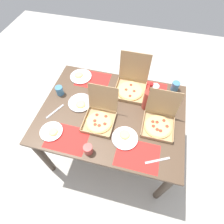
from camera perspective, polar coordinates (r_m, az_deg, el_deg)
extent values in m
plane|color=beige|center=(2.40, 0.00, -10.76)|extent=(6.00, 6.00, 0.00)
cylinder|color=#3F3328|center=(2.07, -20.97, -13.13)|extent=(0.07, 0.07, 0.75)
cylinder|color=#3F3328|center=(1.92, 16.20, -22.17)|extent=(0.07, 0.07, 0.75)
cylinder|color=#3F3328|center=(2.46, -11.68, 6.03)|extent=(0.07, 0.07, 0.75)
cylinder|color=#3F3328|center=(2.33, 18.03, 0.13)|extent=(0.07, 0.07, 0.75)
cube|color=brown|center=(1.73, 0.00, -0.29)|extent=(1.38, 1.04, 0.03)
cube|color=red|center=(1.62, -14.10, -8.16)|extent=(0.36, 0.26, 0.00)
cube|color=red|center=(1.53, 8.10, -13.46)|extent=(0.36, 0.26, 0.00)
cube|color=red|center=(2.01, -6.06, 10.19)|extent=(0.36, 0.26, 0.00)
cube|color=red|center=(1.94, 11.74, 6.86)|extent=(0.36, 0.26, 0.00)
cube|color=tan|center=(1.66, -4.18, -3.38)|extent=(0.28, 0.28, 0.01)
cube|color=tan|center=(1.67, -8.63, -2.06)|extent=(0.01, 0.28, 0.03)
cube|color=tan|center=(1.62, 0.35, -4.05)|extent=(0.01, 0.28, 0.03)
cube|color=tan|center=(1.58, -5.63, -7.06)|extent=(0.28, 0.01, 0.03)
cube|color=tan|center=(1.71, -2.93, 0.65)|extent=(0.28, 0.01, 0.03)
cylinder|color=#E0B76B|center=(1.65, -4.20, -3.22)|extent=(0.24, 0.24, 0.01)
cylinder|color=#EFD67F|center=(1.64, -4.22, -3.07)|extent=(0.22, 0.22, 0.00)
cylinder|color=red|center=(1.62, -2.27, -3.81)|extent=(0.03, 0.03, 0.00)
cylinder|color=red|center=(1.67, -1.96, -1.36)|extent=(0.03, 0.03, 0.00)
cylinder|color=red|center=(1.68, -4.84, -0.90)|extent=(0.03, 0.03, 0.00)
cylinder|color=red|center=(1.65, -5.49, -2.80)|extent=(0.03, 0.03, 0.00)
cylinder|color=red|center=(1.62, -5.41, -3.99)|extent=(0.03, 0.03, 0.00)
cylinder|color=red|center=(1.62, -4.12, -4.31)|extent=(0.03, 0.03, 0.00)
cube|color=tan|center=(1.61, -2.91, 4.50)|extent=(0.28, 0.05, 0.27)
cube|color=tan|center=(1.68, 14.31, -4.63)|extent=(0.28, 0.28, 0.01)
cube|color=tan|center=(1.65, 9.78, -3.38)|extent=(0.01, 0.28, 0.03)
cube|color=tan|center=(1.69, 19.02, -5.20)|extent=(0.01, 0.28, 0.03)
cube|color=tan|center=(1.59, 13.94, -8.45)|extent=(0.28, 0.01, 0.03)
cube|color=tan|center=(1.74, 14.89, -0.53)|extent=(0.28, 0.01, 0.03)
cylinder|color=#E0B76B|center=(1.67, 14.37, -4.47)|extent=(0.25, 0.25, 0.01)
cylinder|color=#EFD67F|center=(1.67, 14.43, -4.33)|extent=(0.22, 0.22, 0.00)
cylinder|color=red|center=(1.68, 17.14, -4.39)|extent=(0.03, 0.03, 0.00)
cylinder|color=red|center=(1.71, 16.22, -2.61)|extent=(0.03, 0.03, 0.00)
cylinder|color=red|center=(1.68, 14.16, -3.15)|extent=(0.03, 0.03, 0.00)
cylinder|color=red|center=(1.68, 12.87, -3.00)|extent=(0.03, 0.03, 0.00)
cylinder|color=red|center=(1.65, 13.05, -4.41)|extent=(0.03, 0.03, 0.00)
cylinder|color=red|center=(1.64, 14.21, -5.42)|extent=(0.03, 0.03, 0.00)
cylinder|color=red|center=(1.64, 15.23, -5.79)|extent=(0.03, 0.03, 0.00)
cube|color=tan|center=(1.63, 16.08, 2.97)|extent=(0.28, 0.03, 0.28)
cube|color=tan|center=(1.89, 5.72, 6.61)|extent=(0.31, 0.31, 0.01)
cube|color=tan|center=(1.90, 1.25, 7.85)|extent=(0.01, 0.31, 0.03)
cube|color=tan|center=(1.87, 10.32, 6.06)|extent=(0.01, 0.31, 0.03)
cube|color=tan|center=(1.78, 4.84, 3.49)|extent=(0.31, 0.01, 0.03)
cube|color=tan|center=(1.98, 6.60, 10.11)|extent=(0.31, 0.01, 0.03)
cylinder|color=#E0B76B|center=(1.89, 5.74, 6.80)|extent=(0.27, 0.27, 0.01)
cylinder|color=#EFD67F|center=(1.88, 5.76, 6.96)|extent=(0.24, 0.24, 0.00)
cylinder|color=red|center=(1.87, 7.07, 6.64)|extent=(0.03, 0.03, 0.00)
cylinder|color=red|center=(1.93, 6.09, 8.60)|extent=(0.03, 0.03, 0.00)
cylinder|color=red|center=(1.88, 4.50, 7.14)|extent=(0.03, 0.03, 0.00)
cylinder|color=red|center=(1.82, 5.76, 5.12)|extent=(0.03, 0.03, 0.00)
cube|color=tan|center=(1.89, 7.23, 14.21)|extent=(0.31, 0.05, 0.31)
cylinder|color=white|center=(2.06, -9.87, 11.00)|extent=(0.23, 0.23, 0.01)
cylinder|color=white|center=(2.05, -9.90, 11.16)|extent=(0.24, 0.24, 0.01)
cylinder|color=#E0B76B|center=(2.06, -10.59, 11.54)|extent=(0.10, 0.10, 0.01)
cylinder|color=#EFD67F|center=(2.06, -10.62, 11.66)|extent=(0.08, 0.08, 0.00)
cylinder|color=white|center=(1.69, -18.72, -5.94)|extent=(0.19, 0.19, 0.01)
cylinder|color=white|center=(1.68, -18.79, -5.80)|extent=(0.20, 0.20, 0.01)
cylinder|color=#E0B76B|center=(1.67, -18.24, -6.06)|extent=(0.08, 0.08, 0.01)
cylinder|color=#EFD67F|center=(1.66, -18.29, -5.96)|extent=(0.07, 0.07, 0.00)
cylinder|color=white|center=(1.81, -10.09, 2.87)|extent=(0.23, 0.23, 0.01)
cylinder|color=white|center=(1.80, -10.12, 3.03)|extent=(0.24, 0.24, 0.01)
cylinder|color=#E0B76B|center=(1.78, -9.90, 2.51)|extent=(0.10, 0.10, 0.01)
cylinder|color=#EFD67F|center=(1.77, -9.93, 2.62)|extent=(0.08, 0.08, 0.00)
cylinder|color=white|center=(1.57, 4.10, -8.36)|extent=(0.22, 0.22, 0.01)
cylinder|color=white|center=(1.57, 4.12, -8.23)|extent=(0.23, 0.23, 0.01)
cylinder|color=#E0B76B|center=(1.57, 4.05, -7.23)|extent=(0.09, 0.09, 0.01)
cylinder|color=#EFD67F|center=(1.57, 4.06, -7.12)|extent=(0.08, 0.08, 0.00)
cylinder|color=#B2382D|center=(1.70, 11.29, 3.78)|extent=(0.09, 0.09, 0.22)
cone|color=#B2382D|center=(1.61, 12.02, 6.64)|extent=(0.09, 0.09, 0.04)
cylinder|color=#B2382D|center=(1.57, 12.31, 7.74)|extent=(0.03, 0.03, 0.06)
cylinder|color=red|center=(1.55, 12.53, 8.58)|extent=(0.03, 0.03, 0.01)
cylinder|color=silver|center=(1.90, 13.48, 7.26)|extent=(0.08, 0.08, 0.09)
cylinder|color=teal|center=(1.98, 19.50, 7.79)|extent=(0.08, 0.08, 0.09)
cylinder|color=#BF4742|center=(1.50, -7.61, -11.74)|extent=(0.08, 0.08, 0.09)
cylinder|color=teal|center=(1.90, -16.36, 6.57)|extent=(0.07, 0.07, 0.10)
cube|color=#B7B7BC|center=(1.54, 14.30, -14.74)|extent=(0.20, 0.11, 0.00)
cube|color=#B7B7BC|center=(1.81, -17.70, 0.21)|extent=(0.11, 0.20, 0.00)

